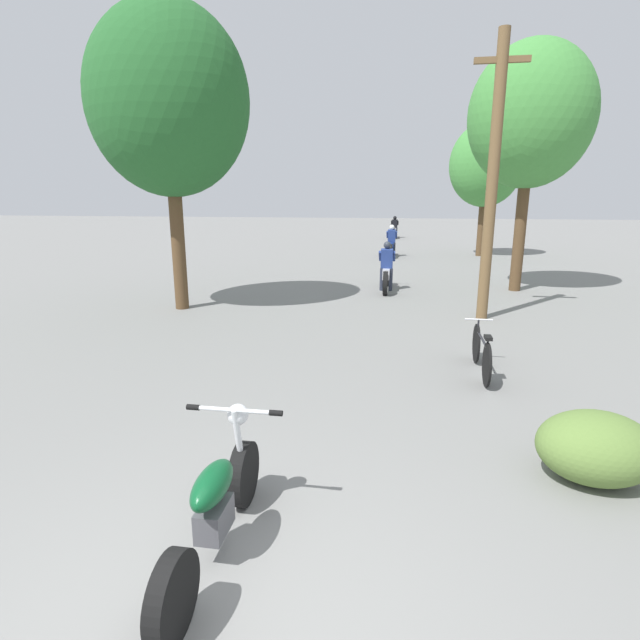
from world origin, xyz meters
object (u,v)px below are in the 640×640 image
(motorcycle_rider_far, at_px, (395,230))
(motorcycle_rider_lead, at_px, (386,272))
(roadside_tree_left, at_px, (168,102))
(bicycle_parked, at_px, (481,352))
(motorcycle_rider_mid, at_px, (391,245))
(roadside_tree_right_far, at_px, (486,165))
(roadside_tree_right_near, at_px, (531,117))
(motorcycle_foreground, at_px, (216,506))
(utility_pole, at_px, (493,178))

(motorcycle_rider_far, bearing_deg, motorcycle_rider_lead, -89.71)
(roadside_tree_left, xyz_separation_m, motorcycle_rider_lead, (4.87, 3.22, -4.21))
(bicycle_parked, bearing_deg, motorcycle_rider_mid, 96.56)
(bicycle_parked, bearing_deg, roadside_tree_right_far, 82.11)
(roadside_tree_right_near, height_order, roadside_tree_left, roadside_tree_left)
(roadside_tree_right_far, distance_m, motorcycle_rider_mid, 5.37)
(roadside_tree_right_near, relative_size, motorcycle_rider_lead, 3.14)
(roadside_tree_left, xyz_separation_m, bicycle_parked, (6.57, -3.62, -4.39))
(motorcycle_foreground, relative_size, motorcycle_rider_lead, 0.94)
(motorcycle_rider_lead, relative_size, motorcycle_rider_mid, 1.02)
(utility_pole, xyz_separation_m, roadside_tree_right_near, (1.46, 3.70, 1.71))
(motorcycle_rider_lead, relative_size, motorcycle_rider_far, 0.99)
(roadside_tree_right_near, relative_size, bicycle_parked, 3.85)
(motorcycle_rider_lead, bearing_deg, utility_pole, -53.98)
(utility_pole, distance_m, roadside_tree_right_far, 12.58)
(roadside_tree_right_near, distance_m, motorcycle_rider_lead, 5.67)
(roadside_tree_right_near, xyz_separation_m, motorcycle_rider_mid, (-3.77, 7.79, -4.23))
(roadside_tree_right_far, xyz_separation_m, roadside_tree_left, (-8.81, -12.56, 0.75))
(roadside_tree_right_far, xyz_separation_m, bicycle_parked, (-2.24, -16.17, -3.64))
(roadside_tree_right_far, bearing_deg, motorcycle_rider_far, 113.53)
(motorcycle_foreground, relative_size, bicycle_parked, 1.15)
(roadside_tree_left, relative_size, bicycle_parked, 3.94)
(bicycle_parked, bearing_deg, motorcycle_foreground, -119.93)
(motorcycle_foreground, distance_m, motorcycle_rider_lead, 11.40)
(roadside_tree_right_far, relative_size, motorcycle_rider_far, 2.71)
(motorcycle_foreground, bearing_deg, motorcycle_rider_lead, 85.44)
(motorcycle_rider_mid, bearing_deg, roadside_tree_right_near, -64.15)
(motorcycle_rider_far, bearing_deg, roadside_tree_right_near, -78.04)
(roadside_tree_right_near, relative_size, roadside_tree_right_far, 1.15)
(motorcycle_rider_lead, bearing_deg, roadside_tree_left, -146.50)
(utility_pole, xyz_separation_m, motorcycle_rider_far, (-2.35, 21.70, -2.53))
(motorcycle_foreground, height_order, bicycle_parked, motorcycle_foreground)
(motorcycle_rider_far, bearing_deg, motorcycle_rider_mid, -89.78)
(utility_pole, distance_m, motorcycle_rider_far, 21.97)
(utility_pole, relative_size, roadside_tree_right_near, 0.89)
(roadside_tree_left, distance_m, motorcycle_foreground, 10.03)
(motorcycle_foreground, bearing_deg, bicycle_parked, 60.07)
(roadside_tree_left, xyz_separation_m, motorcycle_foreground, (3.97, -8.14, -4.32))
(utility_pole, xyz_separation_m, roadside_tree_left, (-7.13, -0.12, 1.68))
(motorcycle_rider_mid, relative_size, motorcycle_rider_far, 0.98)
(roadside_tree_right_far, relative_size, motorcycle_rider_mid, 2.78)
(motorcycle_foreground, bearing_deg, roadside_tree_right_far, 76.83)
(utility_pole, distance_m, roadside_tree_right_near, 4.33)
(motorcycle_rider_far, distance_m, bicycle_parked, 25.50)
(motorcycle_rider_lead, bearing_deg, motorcycle_foreground, -94.56)
(roadside_tree_right_far, bearing_deg, motorcycle_foreground, -103.17)
(roadside_tree_left, xyz_separation_m, motorcycle_rider_far, (4.78, 21.82, -4.21))
(motorcycle_rider_mid, bearing_deg, motorcycle_foreground, -92.47)
(motorcycle_rider_mid, bearing_deg, roadside_tree_right_far, 13.42)
(roadside_tree_left, bearing_deg, motorcycle_rider_far, 77.65)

